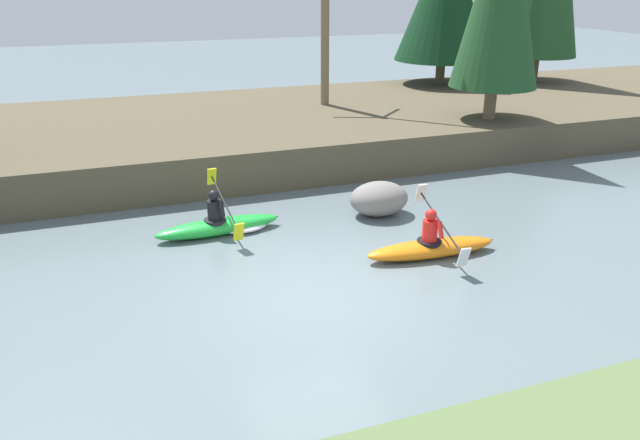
{
  "coord_description": "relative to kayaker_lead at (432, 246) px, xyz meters",
  "views": [
    {
      "loc": [
        -3.22,
        -9.1,
        5.23
      ],
      "look_at": [
        0.83,
        2.0,
        0.55
      ],
      "focal_mm": 35.0,
      "sensor_mm": 36.0,
      "label": 1
    }
  ],
  "objects": [
    {
      "name": "ground_plane",
      "position": [
        -2.72,
        -0.71,
        -0.22
      ],
      "size": [
        90.0,
        90.0,
        0.0
      ],
      "primitive_type": "plane",
      "color": "slate"
    },
    {
      "name": "kayaker_middle",
      "position": [
        -3.64,
        2.58,
        -0.02
      ],
      "size": [
        2.79,
        2.07,
        1.2
      ],
      "rotation": [
        0.0,
        0.0,
        0.08
      ],
      "color": "green",
      "rests_on": "ground"
    },
    {
      "name": "kayaker_lead",
      "position": [
        0.0,
        0.0,
        0.0
      ],
      "size": [
        2.79,
        2.07,
        1.2
      ],
      "rotation": [
        0.0,
        0.0,
        -0.06
      ],
      "color": "orange",
      "rests_on": "ground"
    },
    {
      "name": "bare_tree_mid_upstream",
      "position": [
        1.46,
        9.99,
        3.94
      ],
      "size": [
        3.59,
        3.54,
        6.51
      ],
      "color": "#7A664C",
      "rests_on": "riverbank_far"
    },
    {
      "name": "boulder_midstream",
      "position": [
        -0.02,
        2.45,
        0.17
      ],
      "size": [
        1.38,
        1.08,
        0.78
      ],
      "color": "gray",
      "rests_on": "ground"
    },
    {
      "name": "riverbank_far",
      "position": [
        -2.72,
        9.27,
        0.33
      ],
      "size": [
        44.0,
        9.01,
        1.1
      ],
      "color": "brown",
      "rests_on": "ground"
    }
  ]
}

